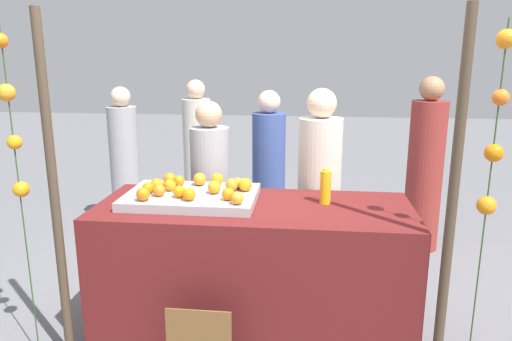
{
  "coord_description": "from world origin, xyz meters",
  "views": [
    {
      "loc": [
        0.36,
        -2.99,
        1.89
      ],
      "look_at": [
        0.0,
        0.15,
        1.12
      ],
      "focal_mm": 33.52,
      "sensor_mm": 36.0,
      "label": 1
    }
  ],
  "objects_px": {
    "orange_1": "(200,179)",
    "juice_bottle": "(325,187)",
    "vendor_right": "(319,203)",
    "vendor_left": "(211,203)",
    "orange_0": "(179,192)",
    "stall_counter": "(254,269)"
  },
  "relations": [
    {
      "from": "orange_0",
      "to": "orange_1",
      "type": "relative_size",
      "value": 0.88
    },
    {
      "from": "orange_0",
      "to": "vendor_left",
      "type": "xyz_separation_m",
      "value": [
        0.05,
        0.71,
        -0.3
      ]
    },
    {
      "from": "orange_0",
      "to": "orange_1",
      "type": "bearing_deg",
      "value": 78.26
    },
    {
      "from": "orange_0",
      "to": "vendor_right",
      "type": "bearing_deg",
      "value": 36.15
    },
    {
      "from": "stall_counter",
      "to": "vendor_right",
      "type": "distance_m",
      "value": 0.8
    },
    {
      "from": "stall_counter",
      "to": "juice_bottle",
      "type": "distance_m",
      "value": 0.75
    },
    {
      "from": "orange_1",
      "to": "vendor_left",
      "type": "relative_size",
      "value": 0.06
    },
    {
      "from": "stall_counter",
      "to": "orange_1",
      "type": "distance_m",
      "value": 0.74
    },
    {
      "from": "orange_1",
      "to": "vendor_right",
      "type": "bearing_deg",
      "value": 22.97
    },
    {
      "from": "vendor_left",
      "to": "orange_0",
      "type": "bearing_deg",
      "value": -94.33
    },
    {
      "from": "orange_1",
      "to": "juice_bottle",
      "type": "bearing_deg",
      "value": -8.8
    },
    {
      "from": "vendor_right",
      "to": "vendor_left",
      "type": "bearing_deg",
      "value": 177.23
    },
    {
      "from": "vendor_left",
      "to": "vendor_right",
      "type": "xyz_separation_m",
      "value": [
        0.86,
        -0.04,
        0.05
      ]
    },
    {
      "from": "juice_bottle",
      "to": "vendor_right",
      "type": "distance_m",
      "value": 0.57
    },
    {
      "from": "orange_0",
      "to": "stall_counter",
      "type": "bearing_deg",
      "value": 9.16
    },
    {
      "from": "orange_1",
      "to": "juice_bottle",
      "type": "xyz_separation_m",
      "value": [
        0.88,
        -0.14,
        0.01
      ]
    },
    {
      "from": "orange_1",
      "to": "juice_bottle",
      "type": "distance_m",
      "value": 0.89
    },
    {
      "from": "orange_1",
      "to": "vendor_left",
      "type": "distance_m",
      "value": 0.51
    },
    {
      "from": "juice_bottle",
      "to": "vendor_right",
      "type": "height_order",
      "value": "vendor_right"
    },
    {
      "from": "stall_counter",
      "to": "vendor_left",
      "type": "distance_m",
      "value": 0.81
    },
    {
      "from": "vendor_left",
      "to": "vendor_right",
      "type": "height_order",
      "value": "vendor_right"
    },
    {
      "from": "vendor_left",
      "to": "juice_bottle",
      "type": "bearing_deg",
      "value": -31.16
    }
  ]
}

